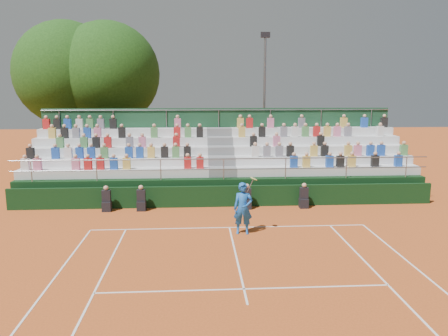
{
  "coord_description": "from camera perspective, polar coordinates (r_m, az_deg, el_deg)",
  "views": [
    {
      "loc": [
        -1.25,
        -16.76,
        5.48
      ],
      "look_at": [
        0.0,
        3.5,
        1.8
      ],
      "focal_mm": 35.0,
      "sensor_mm": 36.0,
      "label": 1
    }
  ],
  "objects": [
    {
      "name": "courtside_wall",
      "position": [
        20.61,
        0.05,
        -3.71
      ],
      "size": [
        20.0,
        0.15,
        1.0
      ],
      "primitive_type": "cube",
      "color": "black",
      "rests_on": "ground"
    },
    {
      "name": "grandstand",
      "position": [
        23.64,
        -0.48,
        -0.44
      ],
      "size": [
        20.0,
        5.2,
        4.4
      ],
      "color": "black",
      "rests_on": "ground"
    },
    {
      "name": "floodlight_mast",
      "position": [
        29.82,
        5.31,
        9.83
      ],
      "size": [
        0.6,
        0.25,
        9.16
      ],
      "color": "gray",
      "rests_on": "ground"
    },
    {
      "name": "tree_west",
      "position": [
        31.17,
        -19.8,
        11.49
      ],
      "size": [
        6.84,
        6.84,
        9.9
      ],
      "color": "#361F13",
      "rests_on": "ground"
    },
    {
      "name": "tree_east",
      "position": [
        30.26,
        -14.93,
        11.78
      ],
      "size": [
        6.77,
        6.77,
        9.85
      ],
      "color": "#361F13",
      "rests_on": "ground"
    },
    {
      "name": "ground",
      "position": [
        17.68,
        0.71,
        -7.79
      ],
      "size": [
        90.0,
        90.0,
        0.0
      ],
      "primitive_type": "plane",
      "color": "#C15420",
      "rests_on": "ground"
    },
    {
      "name": "tennis_player",
      "position": [
        16.71,
        2.51,
        -5.28
      ],
      "size": [
        0.92,
        0.55,
        2.22
      ],
      "color": "blue",
      "rests_on": "ground"
    },
    {
      "name": "line_officials",
      "position": [
        20.14,
        -3.09,
        -4.12
      ],
      "size": [
        9.48,
        0.4,
        1.19
      ],
      "color": "black",
      "rests_on": "ground"
    }
  ]
}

